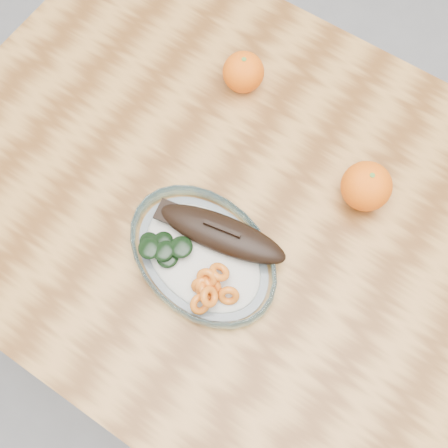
% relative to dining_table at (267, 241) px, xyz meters
% --- Properties ---
extents(ground, '(3.00, 3.00, 0.00)m').
position_rel_dining_table_xyz_m(ground, '(0.00, 0.00, -0.65)').
color(ground, slate).
rests_on(ground, ground).
extents(dining_table, '(1.20, 0.80, 0.75)m').
position_rel_dining_table_xyz_m(dining_table, '(0.00, 0.00, 0.00)').
color(dining_table, brown).
rests_on(dining_table, ground).
extents(plated_meal, '(0.56, 0.56, 0.08)m').
position_rel_dining_table_xyz_m(plated_meal, '(-0.06, -0.11, 0.12)').
color(plated_meal, white).
rests_on(plated_meal, dining_table).
extents(orange_left, '(0.07, 0.07, 0.07)m').
position_rel_dining_table_xyz_m(orange_left, '(-0.18, 0.19, 0.14)').
color(orange_left, '#E23A04').
rests_on(orange_left, dining_table).
extents(orange_right, '(0.08, 0.08, 0.08)m').
position_rel_dining_table_xyz_m(orange_right, '(0.10, 0.12, 0.14)').
color(orange_right, '#E23A04').
rests_on(orange_right, dining_table).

